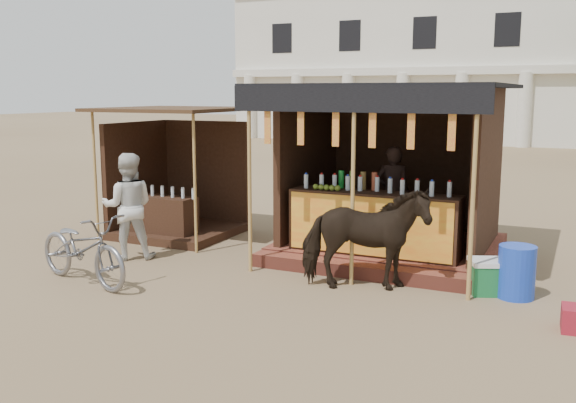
# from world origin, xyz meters

# --- Properties ---
(ground) EXTENTS (120.00, 120.00, 0.00)m
(ground) POSITION_xyz_m (0.00, 0.00, 0.00)
(ground) COLOR #846B4C
(ground) RESTS_ON ground
(main_stall) EXTENTS (3.60, 3.61, 2.78)m
(main_stall) POSITION_xyz_m (1.00, 3.36, 1.02)
(main_stall) COLOR brown
(main_stall) RESTS_ON ground
(secondary_stall) EXTENTS (2.40, 2.40, 2.38)m
(secondary_stall) POSITION_xyz_m (-3.17, 3.24, 0.85)
(secondary_stall) COLOR #372014
(secondary_stall) RESTS_ON ground
(cow) EXTENTS (1.85, 1.32, 1.43)m
(cow) POSITION_xyz_m (1.23, 1.39, 0.71)
(cow) COLOR black
(cow) RESTS_ON ground
(motorbike) EXTENTS (2.03, 1.12, 1.01)m
(motorbike) POSITION_xyz_m (-2.43, 0.02, 0.51)
(motorbike) COLOR gray
(motorbike) RESTS_ON ground
(bystander) EXTENTS (1.05, 0.99, 1.71)m
(bystander) POSITION_xyz_m (-2.74, 1.40, 0.86)
(bystander) COLOR silver
(bystander) RESTS_ON ground
(blue_barrel) EXTENTS (0.57, 0.57, 0.70)m
(blue_barrel) POSITION_xyz_m (3.14, 1.91, 0.35)
(blue_barrel) COLOR blue
(blue_barrel) RESTS_ON ground
(cooler) EXTENTS (0.76, 0.65, 0.46)m
(cooler) POSITION_xyz_m (2.86, 1.99, 0.23)
(cooler) COLOR #186D35
(cooler) RESTS_ON ground
(background_building) EXTENTS (26.00, 7.45, 8.18)m
(background_building) POSITION_xyz_m (-2.00, 29.94, 3.98)
(background_building) COLOR silver
(background_building) RESTS_ON ground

